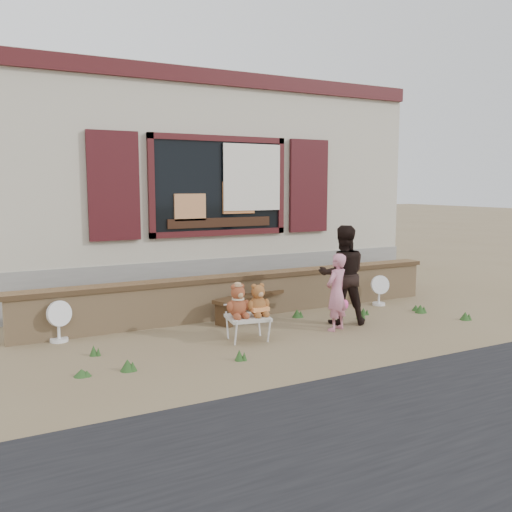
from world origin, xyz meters
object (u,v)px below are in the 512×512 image
bench (253,300)px  child (336,292)px  adult (343,275)px  teddy_bear_right (258,299)px  teddy_bear_left (238,300)px  folding_chair (248,318)px

bench → child: child is taller
adult → teddy_bear_right: bearing=31.8°
teddy_bear_left → bench: bearing=63.2°
bench → adult: adult is taller
folding_chair → child: child is taller
child → adult: (0.31, 0.28, 0.19)m
adult → teddy_bear_left: bearing=29.4°
teddy_bear_right → child: child is taller
bench → adult: size_ratio=1.01×
bench → teddy_bear_left: (-0.76, -1.05, 0.28)m
folding_chair → teddy_bear_right: 0.29m
teddy_bear_right → adult: size_ratio=0.30×
teddy_bear_right → child: bearing=4.5°
folding_chair → teddy_bear_left: teddy_bear_left is taller
folding_chair → bench: bearing=69.0°
bench → folding_chair: size_ratio=2.47×
bench → teddy_bear_left: size_ratio=3.30×
child → folding_chair: bearing=-27.9°
child → teddy_bear_right: bearing=-27.4°
bench → teddy_bear_right: teddy_bear_right is taller
bench → teddy_bear_left: bearing=-148.2°
folding_chair → adult: 1.73m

